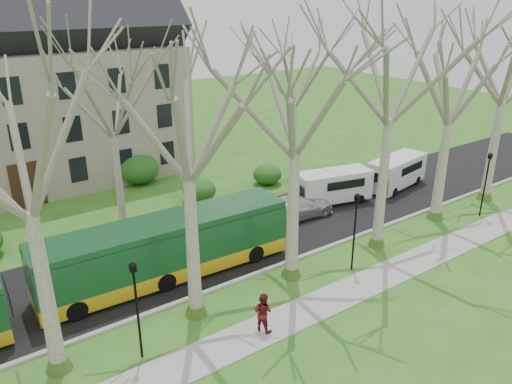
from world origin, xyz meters
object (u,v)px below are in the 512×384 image
Objects in this scene: van_a at (333,187)px; sedan at (297,207)px; bus_follow at (167,248)px; van_b at (397,173)px; pedestrian_b at (263,312)px.

sedan is at bearing -158.83° from van_a.
van_b is at bearing 6.98° from bus_follow.
van_b is 2.94× the size of pedestrian_b.
van_b is (9.62, -0.12, 0.43)m from sedan.
van_a reaches higher than pedestrian_b.
sedan is 12.08m from pedestrian_b.
pedestrian_b is (-18.43, -8.15, -0.26)m from van_b.
van_a reaches higher than sedan.
pedestrian_b is at bearing -75.99° from bus_follow.
van_a is 0.98× the size of van_b.
van_b is at bearing -90.35° from pedestrian_b.
bus_follow is 6.66m from pedestrian_b.
van_b is 20.15m from pedestrian_b.
bus_follow reaches higher than van_b.
bus_follow is 2.44× the size of van_b.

